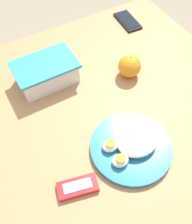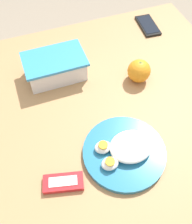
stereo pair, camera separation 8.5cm
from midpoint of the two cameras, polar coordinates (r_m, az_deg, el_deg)
name	(u,v)px [view 1 (the left image)]	position (r m, az deg, el deg)	size (l,w,h in m)	color
ground_plane	(92,185)	(1.53, -2.47, -15.67)	(10.00, 10.00, 0.00)	gray
table	(90,122)	(0.95, -3.84, -2.29)	(1.15, 0.94, 0.72)	#AD7F51
food_container	(46,74)	(0.97, -13.24, 7.96)	(0.22, 0.14, 0.09)	white
orange_fruit	(130,66)	(0.97, 4.82, 9.75)	(0.08, 0.08, 0.08)	orange
rice_plate	(132,146)	(0.80, 4.77, -7.60)	(0.25, 0.25, 0.05)	teal
candy_bar	(78,187)	(0.76, -7.34, -16.12)	(0.12, 0.08, 0.02)	red
cell_phone	(128,21)	(1.24, 4.85, 19.05)	(0.08, 0.15, 0.01)	black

